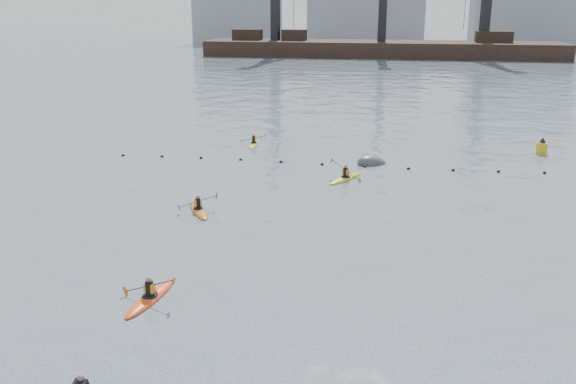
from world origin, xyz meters
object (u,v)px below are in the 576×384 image
at_px(kayaker_3, 345,178).
at_px(kayaker_5, 254,144).
at_px(nav_buoy, 542,148).
at_px(kayaker_0, 150,297).
at_px(mooring_buoy, 372,164).
at_px(kayaker_2, 198,209).

height_order(kayaker_3, kayaker_5, kayaker_3).
relative_size(kayaker_5, nav_buoy, 2.16).
distance_m(kayaker_0, kayaker_5, 26.71).
xyz_separation_m(kayaker_3, mooring_buoy, (1.56, 4.28, -0.11)).
relative_size(kayaker_0, nav_buoy, 2.40).
xyz_separation_m(kayaker_0, kayaker_5, (-1.87, 26.65, -0.01)).
bearing_deg(kayaker_5, kayaker_2, -92.55).
distance_m(mooring_buoy, nav_buoy, 13.54).
bearing_deg(kayaker_5, kayaker_0, -90.43).
relative_size(kayaker_2, mooring_buoy, 1.39).
xyz_separation_m(kayaker_0, mooring_buoy, (7.74, 22.23, -0.11)).
bearing_deg(kayaker_2, kayaker_3, 15.08).
bearing_deg(kayaker_3, kayaker_5, 161.57).
xyz_separation_m(kayaker_5, nav_buoy, (22.15, 0.69, 0.35)).
bearing_deg(kayaker_2, mooring_buoy, 22.35).
relative_size(kayaker_0, mooring_buoy, 1.53).
height_order(kayaker_2, nav_buoy, nav_buoy).
distance_m(kayaker_2, kayaker_3, 10.71).
bearing_deg(kayaker_2, kayaker_5, 61.55).
distance_m(kayaker_0, mooring_buoy, 23.53).
bearing_deg(mooring_buoy, kayaker_5, 155.31).
distance_m(kayaker_0, kayaker_2, 10.41).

